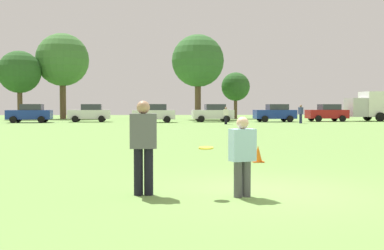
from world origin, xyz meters
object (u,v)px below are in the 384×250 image
(parked_car_far_right, at_px, (327,113))
(bystander_field_marshal, at_px, (226,114))
(bystander_far_jogger, at_px, (301,113))
(traffic_cone, at_px, (258,154))
(player_defender, at_px, (242,152))
(parked_car_near_right, at_px, (275,113))
(parked_car_center, at_px, (154,113))
(player_thrower, at_px, (143,142))
(parked_car_mid_left, at_px, (90,113))
(frisbee, at_px, (206,148))
(parked_car_near_left, at_px, (30,113))
(parked_car_mid_right, at_px, (213,113))

(parked_car_far_right, distance_m, bystander_field_marshal, 13.55)
(bystander_far_jogger, bearing_deg, traffic_cone, -108.75)
(player_defender, height_order, parked_car_near_right, parked_car_near_right)
(parked_car_center, bearing_deg, parked_car_near_right, 4.83)
(parked_car_center, distance_m, bystander_field_marshal, 8.16)
(parked_car_far_right, bearing_deg, bystander_field_marshal, -149.60)
(player_thrower, distance_m, parked_car_center, 38.00)
(player_defender, xyz_separation_m, bystander_far_jogger, (11.47, 35.00, 0.18))
(player_defender, distance_m, parked_car_near_right, 40.60)
(bystander_far_jogger, distance_m, bystander_field_marshal, 7.48)
(parked_car_mid_left, relative_size, bystander_field_marshal, 2.77)
(frisbee, xyz_separation_m, traffic_cone, (1.99, 5.13, -0.66))
(player_thrower, height_order, parked_car_near_left, parked_car_near_left)
(parked_car_near_left, bearing_deg, frisbee, -70.30)
(player_defender, xyz_separation_m, parked_car_center, (-2.33, 38.28, 0.12))
(player_defender, distance_m, bystander_far_jogger, 36.83)
(traffic_cone, distance_m, parked_car_mid_left, 36.61)
(parked_car_near_left, xyz_separation_m, parked_car_near_right, (24.53, 0.79, 0.00))
(player_thrower, bearing_deg, parked_car_near_right, 73.09)
(traffic_cone, bearing_deg, parked_car_center, 96.32)
(parked_car_mid_left, distance_m, bystander_far_jogger, 21.06)
(bystander_field_marshal, bearing_deg, parked_car_near_left, 164.40)
(traffic_cone, xyz_separation_m, bystander_field_marshal, (2.84, 28.18, 0.65))
(parked_car_mid_left, bearing_deg, traffic_cone, -73.73)
(parked_car_near_left, height_order, parked_car_mid_right, same)
(player_defender, bearing_deg, bystander_field_marshal, 82.86)
(traffic_cone, height_order, bystander_far_jogger, bystander_far_jogger)
(parked_car_mid_right, distance_m, bystander_far_jogger, 9.08)
(parked_car_mid_right, relative_size, parked_car_near_right, 1.00)
(parked_car_far_right, bearing_deg, parked_car_near_right, -171.43)
(parked_car_near_left, bearing_deg, parked_car_mid_left, 17.71)
(player_thrower, distance_m, parked_car_far_right, 43.64)
(parked_car_near_right, bearing_deg, parked_car_center, -175.17)
(traffic_cone, xyz_separation_m, bystander_far_jogger, (10.13, 29.83, 0.76))
(parked_car_mid_left, height_order, parked_car_center, same)
(parked_car_near_left, xyz_separation_m, parked_car_mid_right, (18.14, 1.17, 0.00))
(player_thrower, height_order, parked_car_center, parked_car_center)
(bystander_field_marshal, bearing_deg, player_defender, -97.14)
(parked_car_mid_left, distance_m, parked_car_center, 6.89)
(player_thrower, xyz_separation_m, player_defender, (1.78, -0.28, -0.17))
(parked_car_far_right, bearing_deg, bystander_far_jogger, -130.17)
(frisbee, xyz_separation_m, parked_car_mid_right, (4.36, 39.67, 0.04))
(bystander_field_marshal, bearing_deg, frisbee, -98.24)
(player_defender, height_order, parked_car_far_right, parked_car_far_right)
(parked_car_near_right, height_order, bystander_field_marshal, parked_car_near_right)
(parked_car_mid_right, bearing_deg, bystander_far_jogger, -31.25)
(player_defender, relative_size, parked_car_mid_left, 0.34)
(bystander_far_jogger, bearing_deg, parked_car_near_left, 172.21)
(parked_car_near_right, bearing_deg, frisbee, -105.29)
(bystander_far_jogger, bearing_deg, parked_car_mid_right, 148.75)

